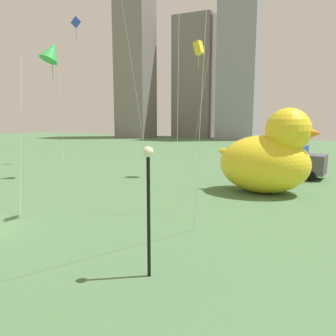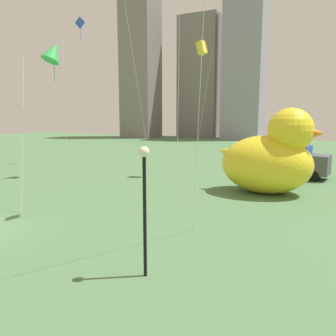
{
  "view_description": "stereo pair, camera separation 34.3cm",
  "coord_description": "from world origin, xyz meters",
  "px_view_note": "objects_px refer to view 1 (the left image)",
  "views": [
    {
      "loc": [
        14.89,
        -9.66,
        5.53
      ],
      "look_at": [
        7.24,
        6.48,
        2.7
      ],
      "focal_mm": 36.11,
      "sensor_mm": 36.0,
      "label": 1
    },
    {
      "loc": [
        15.2,
        -9.51,
        5.53
      ],
      "look_at": [
        7.24,
        6.48,
        2.7
      ],
      "focal_mm": 36.11,
      "sensor_mm": 36.0,
      "label": 2
    }
  ],
  "objects_px": {
    "box_truck": "(289,161)",
    "kite_yellow": "(199,49)",
    "giant_inflatable_duck": "(268,157)",
    "kite_blue": "(74,31)",
    "lamppost": "(148,189)",
    "kite_green": "(52,52)"
  },
  "relations": [
    {
      "from": "lamppost",
      "to": "kite_blue",
      "type": "height_order",
      "value": "kite_blue"
    },
    {
      "from": "giant_inflatable_duck",
      "to": "kite_blue",
      "type": "height_order",
      "value": "kite_blue"
    },
    {
      "from": "box_truck",
      "to": "kite_green",
      "type": "distance_m",
      "value": 21.36
    },
    {
      "from": "giant_inflatable_duck",
      "to": "lamppost",
      "type": "xyz_separation_m",
      "value": [
        -1.56,
        -14.72,
        0.52
      ]
    },
    {
      "from": "kite_yellow",
      "to": "kite_blue",
      "type": "height_order",
      "value": "kite_blue"
    },
    {
      "from": "box_truck",
      "to": "kite_blue",
      "type": "xyz_separation_m",
      "value": [
        -22.63,
        -1.24,
        13.08
      ]
    },
    {
      "from": "lamppost",
      "to": "box_truck",
      "type": "bearing_deg",
      "value": 84.17
    },
    {
      "from": "kite_blue",
      "to": "lamppost",
      "type": "bearing_deg",
      "value": -45.51
    },
    {
      "from": "giant_inflatable_duck",
      "to": "box_truck",
      "type": "distance_m",
      "value": 7.38
    },
    {
      "from": "giant_inflatable_duck",
      "to": "lamppost",
      "type": "relative_size",
      "value": 1.61
    },
    {
      "from": "giant_inflatable_duck",
      "to": "box_truck",
      "type": "height_order",
      "value": "giant_inflatable_duck"
    },
    {
      "from": "giant_inflatable_duck",
      "to": "lamppost",
      "type": "bearing_deg",
      "value": -96.05
    },
    {
      "from": "giant_inflatable_duck",
      "to": "kite_green",
      "type": "relative_size",
      "value": 0.73
    },
    {
      "from": "kite_yellow",
      "to": "box_truck",
      "type": "bearing_deg",
      "value": 20.9
    },
    {
      "from": "box_truck",
      "to": "kite_yellow",
      "type": "distance_m",
      "value": 12.69
    },
    {
      "from": "kite_green",
      "to": "kite_blue",
      "type": "relative_size",
      "value": 0.62
    },
    {
      "from": "box_truck",
      "to": "giant_inflatable_duck",
      "type": "bearing_deg",
      "value": -95.4
    },
    {
      "from": "box_truck",
      "to": "kite_green",
      "type": "xyz_separation_m",
      "value": [
        -11.99,
        -15.89,
        7.73
      ]
    },
    {
      "from": "giant_inflatable_duck",
      "to": "kite_blue",
      "type": "bearing_deg",
      "value": 164.63
    },
    {
      "from": "giant_inflatable_duck",
      "to": "box_truck",
      "type": "xyz_separation_m",
      "value": [
        0.69,
        7.27,
        -1.11
      ]
    },
    {
      "from": "kite_yellow",
      "to": "kite_green",
      "type": "xyz_separation_m",
      "value": [
        -4.38,
        -12.99,
        -2.0
      ]
    },
    {
      "from": "giant_inflatable_duck",
      "to": "kite_blue",
      "type": "distance_m",
      "value": 25.71
    }
  ]
}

